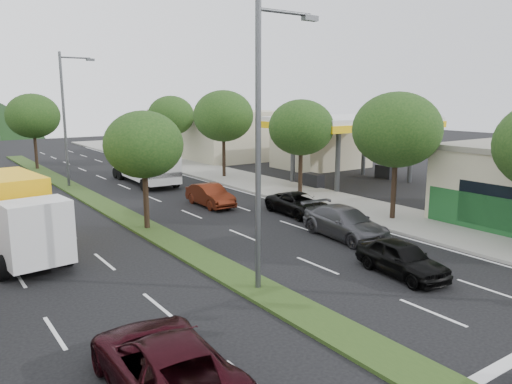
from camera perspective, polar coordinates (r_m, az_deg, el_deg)
sidewalk_right at (r=38.59m, az=0.84°, el=0.84°), size 5.00×90.00×0.15m
median at (r=35.82m, az=-18.55°, el=-0.55°), size 1.60×56.00×0.12m
gas_canopy at (r=40.04m, az=11.06°, el=7.60°), size 12.20×8.20×5.25m
bldg_right_far at (r=57.90m, az=-4.58°, el=6.72°), size 10.00×16.00×5.20m
tree_r_b at (r=28.15m, az=15.80°, el=6.85°), size 4.80×4.80×6.94m
tree_r_c at (r=33.80m, az=5.18°, el=7.34°), size 4.40×4.40×6.48m
tree_r_d at (r=41.91m, az=-3.75°, el=8.65°), size 5.00×5.00×7.17m
tree_r_e at (r=50.73m, az=-9.69°, el=8.60°), size 4.60×4.60×6.71m
tree_med_near at (r=25.82m, az=-12.72°, el=5.30°), size 4.00×4.00×6.02m
tree_med_far at (r=50.77m, az=-24.14°, el=7.93°), size 4.80×4.80×6.94m
streetlight_near at (r=17.05m, az=0.82°, el=6.67°), size 2.60×0.25×10.00m
streetlight_mid at (r=40.07m, az=-20.83°, el=8.44°), size 2.60×0.25×10.00m
suv_maroon at (r=12.41m, az=-10.37°, el=-18.71°), size 2.84×5.56×1.50m
car_queue_a at (r=20.22m, az=16.32°, el=-7.26°), size 2.08×4.19×1.37m
car_queue_b at (r=24.80m, az=10.17°, el=-3.48°), size 2.50×5.28×1.49m
car_queue_c at (r=31.50m, az=-5.25°, el=-0.37°), size 1.53×4.21×1.38m
car_queue_d at (r=29.20m, az=4.90°, el=-1.38°), size 2.35×4.68×1.27m
box_truck at (r=23.79m, az=-25.98°, el=-2.81°), size 3.32×7.29×3.49m
motorhome at (r=40.56m, az=-12.65°, el=3.56°), size 3.15×8.99×3.41m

